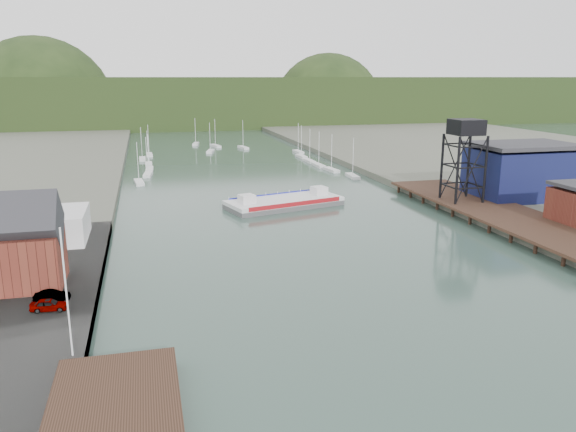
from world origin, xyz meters
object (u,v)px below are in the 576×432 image
chain_ferry (284,202)px  lift_tower (466,132)px  car_west_a (49,305)px  harbor_building (8,251)px

chain_ferry → lift_tower: bearing=-35.4°
lift_tower → car_west_a: bearing=-152.8°
chain_ferry → car_west_a: 61.98m
harbor_building → lift_tower: bearing=20.0°
harbor_building → lift_tower: 82.49m
chain_ferry → car_west_a: (-38.19, -48.80, 1.28)m
harbor_building → car_west_a: bearing=-58.0°
harbor_building → chain_ferry: harbor_building is taller
harbor_building → chain_ferry: bearing=42.6°
harbor_building → chain_ferry: 59.46m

